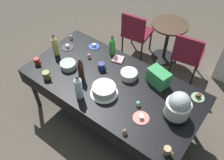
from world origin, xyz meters
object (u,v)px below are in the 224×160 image
(soda_bottle_lime_soda, at_px, (112,46))
(soda_carton, at_px, (158,77))
(dessert_plate_cobalt, at_px, (94,46))
(cupcake_vanilla, at_px, (89,56))
(soda_bottle_water, at_px, (79,87))
(soda_bottle_cola, at_px, (81,69))
(dessert_plate_sage, at_px, (198,97))
(glass_salad_bowl, at_px, (68,65))
(cupcake_berry, at_px, (71,37))
(coffee_mug_navy, at_px, (102,66))
(round_cafe_table, at_px, (168,35))
(potluck_table, at_px, (112,86))
(frosted_layer_cake, at_px, (104,90))
(maroon_chair_left, at_px, (136,31))
(dessert_plate_coral, at_px, (141,118))
(maroon_chair_right, at_px, (188,53))
(cupcake_cocoa, at_px, (138,104))
(coffee_mug_olive, at_px, (47,75))
(soda_bottle_ginger_ale, at_px, (55,45))
(coffee_mug_tan, at_px, (167,151))
(ceramic_snack_bowl, at_px, (129,74))
(dessert_plate_charcoal, at_px, (68,47))
(coffee_mug_red, at_px, (37,61))
(slow_cooker, at_px, (178,106))
(cupcake_lemon, at_px, (125,132))

(soda_bottle_lime_soda, height_order, soda_carton, soda_bottle_lime_soda)
(dessert_plate_cobalt, distance_m, soda_carton, 1.07)
(cupcake_vanilla, bearing_deg, soda_bottle_water, -58.23)
(soda_bottle_cola, bearing_deg, dessert_plate_sage, 24.14)
(glass_salad_bowl, distance_m, cupcake_berry, 0.61)
(coffee_mug_navy, height_order, round_cafe_table, coffee_mug_navy)
(potluck_table, distance_m, frosted_layer_cake, 0.22)
(coffee_mug_navy, bearing_deg, soda_bottle_cola, -109.57)
(soda_bottle_water, height_order, maroon_chair_left, soda_bottle_water)
(dessert_plate_coral, distance_m, maroon_chair_right, 1.64)
(dessert_plate_sage, height_order, soda_bottle_cola, soda_bottle_cola)
(maroon_chair_right, bearing_deg, frosted_layer_cake, -103.71)
(soda_bottle_lime_soda, relative_size, soda_carton, 1.11)
(potluck_table, distance_m, soda_bottle_cola, 0.44)
(frosted_layer_cake, distance_m, maroon_chair_left, 1.70)
(cupcake_berry, distance_m, soda_bottle_water, 1.12)
(potluck_table, bearing_deg, cupcake_vanilla, 160.77)
(cupcake_berry, xyz_separation_m, soda_bottle_lime_soda, (0.68, 0.10, 0.10))
(glass_salad_bowl, distance_m, soda_bottle_cola, 0.29)
(cupcake_cocoa, bearing_deg, soda_carton, 89.67)
(frosted_layer_cake, height_order, soda_bottle_lime_soda, soda_bottle_lime_soda)
(soda_bottle_lime_soda, distance_m, coffee_mug_olive, 0.93)
(frosted_layer_cake, relative_size, soda_bottle_cola, 1.04)
(dessert_plate_sage, distance_m, maroon_chair_right, 1.14)
(soda_bottle_ginger_ale, relative_size, coffee_mug_olive, 2.36)
(coffee_mug_tan, bearing_deg, ceramic_snack_bowl, 144.22)
(dessert_plate_charcoal, xyz_separation_m, soda_bottle_lime_soda, (0.58, 0.28, 0.12))
(glass_salad_bowl, distance_m, round_cafe_table, 1.85)
(coffee_mug_tan, distance_m, maroon_chair_right, 1.91)
(soda_bottle_cola, height_order, coffee_mug_olive, soda_bottle_cola)
(cupcake_vanilla, relative_size, coffee_mug_red, 0.59)
(potluck_table, bearing_deg, slow_cooker, 2.55)
(potluck_table, bearing_deg, soda_bottle_water, -112.91)
(glass_salad_bowl, height_order, soda_bottle_water, soda_bottle_water)
(dessert_plate_sage, distance_m, cupcake_cocoa, 0.70)
(dessert_plate_sage, bearing_deg, slow_cooker, -104.29)
(potluck_table, bearing_deg, cupcake_cocoa, -12.72)
(dessert_plate_sage, bearing_deg, dessert_plate_charcoal, -172.29)
(soda_bottle_cola, distance_m, coffee_mug_olive, 0.44)
(dessert_plate_charcoal, distance_m, maroon_chair_right, 1.82)
(dessert_plate_sage, bearing_deg, ceramic_snack_bowl, -165.91)
(cupcake_lemon, relative_size, soda_bottle_ginger_ale, 0.22)
(cupcake_vanilla, relative_size, soda_bottle_lime_soda, 0.23)
(frosted_layer_cake, bearing_deg, maroon_chair_left, 109.84)
(soda_bottle_lime_soda, bearing_deg, frosted_layer_cake, -60.33)
(cupcake_lemon, height_order, maroon_chair_left, maroon_chair_left)
(cupcake_berry, bearing_deg, coffee_mug_tan, -20.82)
(dessert_plate_sage, relative_size, soda_bottle_lime_soda, 0.53)
(ceramic_snack_bowl, distance_m, soda_bottle_cola, 0.59)
(ceramic_snack_bowl, bearing_deg, soda_bottle_ginger_ale, -167.40)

